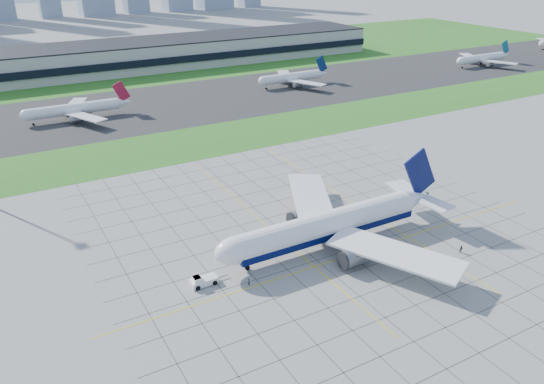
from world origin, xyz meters
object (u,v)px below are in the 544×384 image
object	(u,v)px
crew_far	(461,249)
airliner	(329,225)
pushback_tug	(203,281)
distant_jet_1	(75,109)
distant_jet_3	(482,58)
distant_jet_2	(292,77)
crew_near	(249,282)

from	to	relation	value
crew_far	airliner	bearing A→B (deg)	172.06
airliner	crew_far	world-z (taller)	airliner
airliner	crew_far	size ratio (longest dim) A/B	34.05
airliner	pushback_tug	xyz separation A→B (m)	(-33.05, -0.56, -4.41)
distant_jet_1	distant_jet_3	distance (m)	238.12
crew_far	distant_jet_1	bearing A→B (deg)	138.49
airliner	distant_jet_2	size ratio (longest dim) A/B	1.51
pushback_tug	distant_jet_1	xyz separation A→B (m)	(0.50, 138.10, 3.43)
airliner	distant_jet_2	bearing A→B (deg)	61.54
distant_jet_1	crew_near	bearing A→B (deg)	-86.79
pushback_tug	distant_jet_2	distance (m)	181.49
airliner	crew_near	xyz separation A→B (m)	(-24.52, -5.71, -4.63)
pushback_tug	crew_near	bearing A→B (deg)	-31.21
crew_near	distant_jet_2	xyz separation A→B (m)	(102.00, 149.06, 3.64)
pushback_tug	crew_near	distance (m)	9.97
crew_far	distant_jet_3	distance (m)	233.94
pushback_tug	distant_jet_3	bearing A→B (deg)	28.78
crew_far	distant_jet_2	xyz separation A→B (m)	(52.05, 161.86, 3.54)
crew_far	distant_jet_2	distance (m)	170.06
crew_near	crew_far	size ratio (longest dim) A/B	0.89
distant_jet_2	distant_jet_3	size ratio (longest dim) A/B	1.00
distant_jet_2	distant_jet_3	distance (m)	128.60
distant_jet_2	crew_near	bearing A→B (deg)	-124.38
pushback_tug	crew_near	xyz separation A→B (m)	(8.54, -5.16, -0.22)
pushback_tug	distant_jet_3	distance (m)	272.33
pushback_tug	crew_far	distance (m)	61.17
airliner	crew_far	distance (m)	31.77
distant_jet_3	airliner	bearing A→B (deg)	-147.52
pushback_tug	distant_jet_3	world-z (taller)	distant_jet_3
crew_near	distant_jet_1	size ratio (longest dim) A/B	0.04
airliner	distant_jet_1	distance (m)	141.34
pushback_tug	airliner	bearing A→B (deg)	0.90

